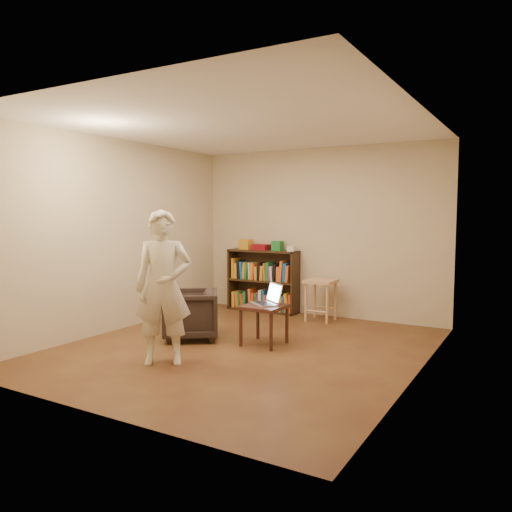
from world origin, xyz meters
The scene contains 15 objects.
floor centered at (0.00, 0.00, 0.00)m, with size 4.50×4.50×0.00m, color #4F2719.
ceiling centered at (0.00, 0.00, 2.60)m, with size 4.50×4.50×0.00m, color white.
wall_back centered at (0.00, 2.25, 1.30)m, with size 4.00×4.00×0.00m, color #BCA48E.
wall_left centered at (-2.00, 0.00, 1.30)m, with size 4.50×4.50×0.00m, color #BCA48E.
wall_right centered at (2.00, 0.00, 1.30)m, with size 4.50×4.50×0.00m, color #BCA48E.
bookshelf centered at (-0.90, 2.09, 0.44)m, with size 1.20×0.30×1.00m.
box_yellow centered at (-1.23, 2.09, 1.08)m, with size 0.20×0.15×0.16m, color gold.
red_cloth centered at (-0.95, 2.10, 1.05)m, with size 0.27×0.20×0.09m, color maroon.
box_green centered at (-0.65, 2.11, 1.08)m, with size 0.15×0.15×0.15m, color #1F7532.
box_white centered at (-0.39, 2.07, 1.04)m, with size 0.11×0.11×0.09m, color beige.
stool centered at (0.20, 1.87, 0.50)m, with size 0.43×0.43×0.62m.
armchair centered at (-0.83, 0.05, 0.31)m, with size 0.67×0.69×0.63m, color #2B211D.
side_table centered at (0.13, 0.26, 0.41)m, with size 0.48×0.48×0.49m.
laptop centered at (0.14, 0.33, 0.55)m, with size 0.46×0.46×0.26m.
person centered at (-0.43, -0.93, 0.82)m, with size 0.60×0.39×1.64m, color beige.
Camera 1 is at (3.04, -4.95, 1.61)m, focal length 35.00 mm.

